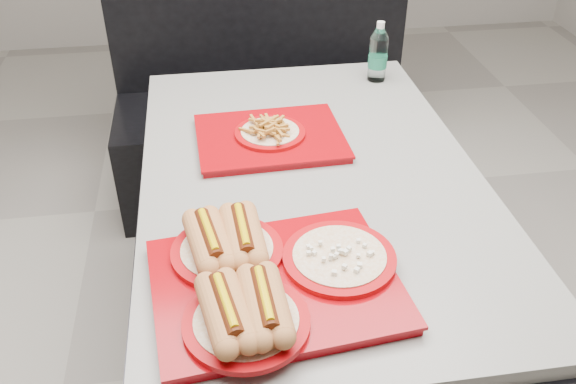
{
  "coord_description": "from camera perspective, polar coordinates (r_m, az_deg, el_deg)",
  "views": [
    {
      "loc": [
        -0.27,
        -1.34,
        1.64
      ],
      "look_at": [
        -0.09,
        -0.19,
        0.83
      ],
      "focal_mm": 38.0,
      "sensor_mm": 36.0,
      "label": 1
    }
  ],
  "objects": [
    {
      "name": "ground",
      "position": [
        2.14,
        1.75,
        -15.28
      ],
      "size": [
        6.0,
        6.0,
        0.0
      ],
      "primitive_type": "plane",
      "color": "gray",
      "rests_on": "ground"
    },
    {
      "name": "diner_table",
      "position": [
        1.73,
        2.09,
        -2.8
      ],
      "size": [
        0.92,
        1.42,
        0.75
      ],
      "color": "black",
      "rests_on": "ground"
    },
    {
      "name": "booth_bench",
      "position": [
        2.75,
        -2.11,
        8.09
      ],
      "size": [
        1.3,
        0.57,
        1.35
      ],
      "color": "black",
      "rests_on": "ground"
    },
    {
      "name": "tray_near",
      "position": [
        1.25,
        -2.17,
        -7.92
      ],
      "size": [
        0.54,
        0.45,
        0.11
      ],
      "rotation": [
        0.0,
        0.0,
        0.1
      ],
      "color": "#8F0309",
      "rests_on": "diner_table"
    },
    {
      "name": "tray_far",
      "position": [
        1.76,
        -1.69,
        5.39
      ],
      "size": [
        0.43,
        0.34,
        0.08
      ],
      "rotation": [
        0.0,
        0.0,
        0.03
      ],
      "color": "#8F0309",
      "rests_on": "diner_table"
    },
    {
      "name": "water_bottle",
      "position": [
        2.14,
        8.42,
        12.54
      ],
      "size": [
        0.07,
        0.07,
        0.21
      ],
      "rotation": [
        0.0,
        0.0,
        -0.34
      ],
      "color": "silver",
      "rests_on": "diner_table"
    }
  ]
}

